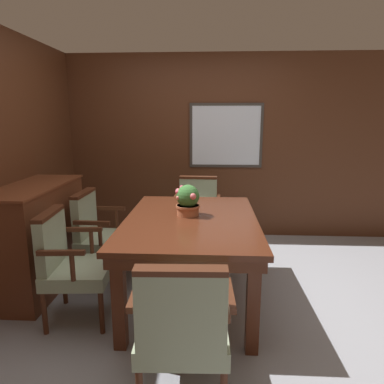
% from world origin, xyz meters
% --- Properties ---
extents(ground_plane, '(14.00, 14.00, 0.00)m').
position_xyz_m(ground_plane, '(0.00, 0.00, 0.00)').
color(ground_plane, '#93969E').
extents(wall_back, '(7.20, 0.08, 2.45)m').
position_xyz_m(wall_back, '(0.00, 1.89, 1.23)').
color(wall_back, '#4C2816').
rests_on(wall_back, ground_plane).
extents(dining_table, '(1.14, 1.63, 0.77)m').
position_xyz_m(dining_table, '(0.03, 0.07, 0.67)').
color(dining_table, '#4C2314').
rests_on(dining_table, ground_plane).
extents(chair_head_far, '(0.58, 0.52, 0.91)m').
position_xyz_m(chair_head_far, '(0.03, 1.28, 0.50)').
color(chair_head_far, '#472314').
rests_on(chair_head_far, ground_plane).
extents(chair_left_near, '(0.53, 0.58, 0.91)m').
position_xyz_m(chair_left_near, '(-0.93, -0.28, 0.50)').
color(chair_left_near, '#472314').
rests_on(chair_left_near, ground_plane).
extents(chair_left_far, '(0.51, 0.57, 0.91)m').
position_xyz_m(chair_left_far, '(-0.93, 0.44, 0.50)').
color(chair_left_far, '#472314').
rests_on(chair_left_far, ground_plane).
extents(chair_head_near, '(0.57, 0.51, 0.91)m').
position_xyz_m(chair_head_near, '(0.04, -1.11, 0.50)').
color(chair_head_near, '#472314').
rests_on(chair_head_near, ground_plane).
extents(potted_plant, '(0.22, 0.22, 0.28)m').
position_xyz_m(potted_plant, '(-0.01, 0.17, 0.90)').
color(potted_plant, '#B2603D').
rests_on(potted_plant, dining_table).
extents(sideboard_cabinet, '(0.52, 1.22, 1.01)m').
position_xyz_m(sideboard_cabinet, '(-1.47, 0.24, 0.51)').
color(sideboard_cabinet, brown).
rests_on(sideboard_cabinet, ground_plane).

